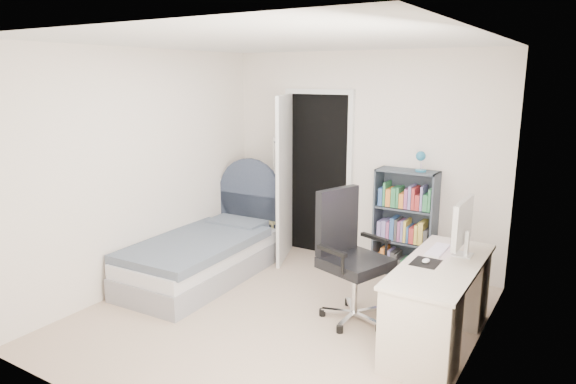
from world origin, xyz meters
The scene contains 8 objects.
room_shell centered at (0.00, 0.00, 1.25)m, with size 3.50×3.70×2.60m.
door centered at (-0.72, 1.53, 1.03)m, with size 0.92×0.79×2.06m.
bed centered at (-1.22, 0.41, 0.28)m, with size 1.01×2.02×1.22m.
nightstand centered at (-1.07, 1.43, 0.37)m, with size 0.38×0.38×0.56m.
floor_lamp centered at (-0.91, 1.33, 0.62)m, with size 0.22×0.22×1.52m.
bookcase centered at (0.63, 1.65, 0.56)m, with size 0.67×0.29×1.43m.
desk centered at (1.41, 0.30, 0.39)m, with size 0.59×1.46×1.20m.
office_chair centered at (0.54, 0.34, 0.67)m, with size 0.68×0.69×1.21m.
Camera 1 is at (2.42, -3.75, 2.23)m, focal length 32.00 mm.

